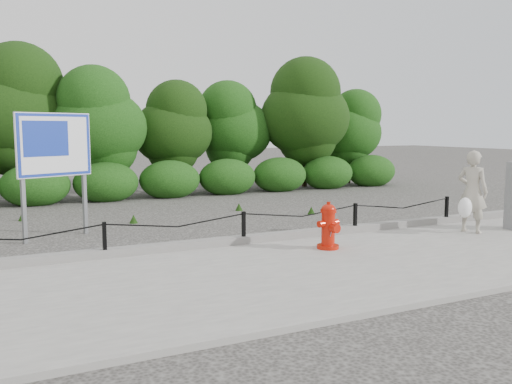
{
  "coord_description": "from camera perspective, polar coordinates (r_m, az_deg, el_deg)",
  "views": [
    {
      "loc": [
        -4.09,
        -8.87,
        2.19
      ],
      "look_at": [
        0.35,
        0.2,
        1.0
      ],
      "focal_mm": 38.0,
      "sensor_mm": 36.0,
      "label": 1
    }
  ],
  "objects": [
    {
      "name": "sidewalk",
      "position": [
        8.28,
        4.57,
        -8.35
      ],
      "size": [
        14.0,
        4.0,
        0.08
      ],
      "primitive_type": "cube",
      "color": "gray",
      "rests_on": "ground"
    },
    {
      "name": "chain_barrier",
      "position": [
        9.92,
        -1.31,
        -3.34
      ],
      "size": [
        10.06,
        0.06,
        0.6
      ],
      "color": "black",
      "rests_on": "sidewalk"
    },
    {
      "name": "advertising_sign",
      "position": [
        11.34,
        -20.47,
        4.11
      ],
      "size": [
        1.45,
        0.7,
        2.49
      ],
      "rotation": [
        0.0,
        0.0,
        0.42
      ],
      "color": "slate",
      "rests_on": "ground"
    },
    {
      "name": "treeline",
      "position": [
        18.31,
        -12.73,
        7.53
      ],
      "size": [
        20.22,
        3.79,
        4.68
      ],
      "color": "black",
      "rests_on": "ground"
    },
    {
      "name": "ground",
      "position": [
        10.01,
        -1.3,
        -5.92
      ],
      "size": [
        90.0,
        90.0,
        0.0
      ],
      "primitive_type": "plane",
      "color": "#2D2B28",
      "rests_on": "ground"
    },
    {
      "name": "curb",
      "position": [
        10.03,
        -1.42,
        -5.02
      ],
      "size": [
        14.0,
        0.22,
        0.14
      ],
      "primitive_type": "cube",
      "color": "slate",
      "rests_on": "sidewalk"
    },
    {
      "name": "fire_hydrant",
      "position": [
        9.62,
        7.64,
        -3.61
      ],
      "size": [
        0.44,
        0.47,
        0.83
      ],
      "rotation": [
        0.0,
        0.0,
        0.14
      ],
      "color": "#B71606",
      "rests_on": "sidewalk"
    },
    {
      "name": "pedestrian",
      "position": [
        11.79,
        21.78,
        -0.06
      ],
      "size": [
        0.8,
        0.71,
        1.67
      ],
      "rotation": [
        0.0,
        0.0,
        1.94
      ],
      "color": "#A69F8E",
      "rests_on": "sidewalk"
    }
  ]
}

